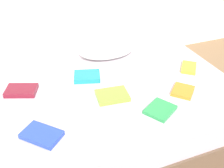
{
  "coord_description": "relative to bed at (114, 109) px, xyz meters",
  "views": [
    {
      "loc": [
        -0.68,
        -1.69,
        1.73
      ],
      "look_at": [
        0.0,
        0.05,
        0.48
      ],
      "focal_mm": 42.42,
      "sensor_mm": 36.0,
      "label": 1
    }
  ],
  "objects": [
    {
      "name": "textbook_teal",
      "position": [
        -0.18,
        0.18,
        0.27
      ],
      "size": [
        0.26,
        0.23,
        0.04
      ],
      "primitive_type": "cube",
      "rotation": [
        0.0,
        0.0,
        -0.29
      ],
      "color": "teal",
      "rests_on": "bed"
    },
    {
      "name": "textbook_blue",
      "position": [
        -0.65,
        -0.38,
        0.27
      ],
      "size": [
        0.29,
        0.29,
        0.03
      ],
      "primitive_type": "cube",
      "rotation": [
        0.0,
        0.0,
        -0.8
      ],
      "color": "#2847B7",
      "rests_on": "bed"
    },
    {
      "name": "textbook_lime",
      "position": [
        -0.08,
        -0.15,
        0.27
      ],
      "size": [
        0.26,
        0.21,
        0.03
      ],
      "primitive_type": "cube",
      "rotation": [
        0.0,
        0.0,
        -0.11
      ],
      "color": "#8CC638",
      "rests_on": "bed"
    },
    {
      "name": "pillow",
      "position": [
        0.13,
        0.51,
        0.33
      ],
      "size": [
        0.57,
        0.35,
        0.16
      ],
      "primitive_type": "ellipsoid",
      "color": "white",
      "rests_on": "bed"
    },
    {
      "name": "textbook_green",
      "position": [
        0.19,
        -0.43,
        0.27
      ],
      "size": [
        0.27,
        0.26,
        0.03
      ],
      "primitive_type": "cube",
      "rotation": [
        0.0,
        0.0,
        0.55
      ],
      "color": "green",
      "rests_on": "bed"
    },
    {
      "name": "bed",
      "position": [
        0.0,
        0.0,
        0.0
      ],
      "size": [
        2.0,
        1.5,
        0.5
      ],
      "color": "brown",
      "rests_on": "ground"
    },
    {
      "name": "ground_plane",
      "position": [
        0.0,
        0.0,
        -0.25
      ],
      "size": [
        8.0,
        8.0,
        0.0
      ],
      "primitive_type": "plane",
      "color": "#93704C"
    },
    {
      "name": "textbook_orange",
      "position": [
        0.47,
        -0.29,
        0.27
      ],
      "size": [
        0.24,
        0.24,
        0.03
      ],
      "primitive_type": "cube",
      "rotation": [
        0.0,
        0.0,
        0.77
      ],
      "color": "orange",
      "rests_on": "bed"
    },
    {
      "name": "textbook_yellow",
      "position": [
        0.73,
        -0.0,
        0.27
      ],
      "size": [
        0.23,
        0.24,
        0.03
      ],
      "primitive_type": "cube",
      "rotation": [
        0.0,
        0.0,
        0.9
      ],
      "color": "yellow",
      "rests_on": "bed"
    },
    {
      "name": "textbook_white",
      "position": [
        -0.43,
        -0.02,
        0.27
      ],
      "size": [
        0.26,
        0.22,
        0.03
      ],
      "primitive_type": "cube",
      "rotation": [
        0.0,
        0.0,
        -0.52
      ],
      "color": "white",
      "rests_on": "bed"
    },
    {
      "name": "textbook_maroon",
      "position": [
        -0.73,
        0.17,
        0.27
      ],
      "size": [
        0.28,
        0.23,
        0.04
      ],
      "primitive_type": "cube",
      "rotation": [
        0.0,
        0.0,
        -0.36
      ],
      "color": "maroon",
      "rests_on": "bed"
    }
  ]
}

